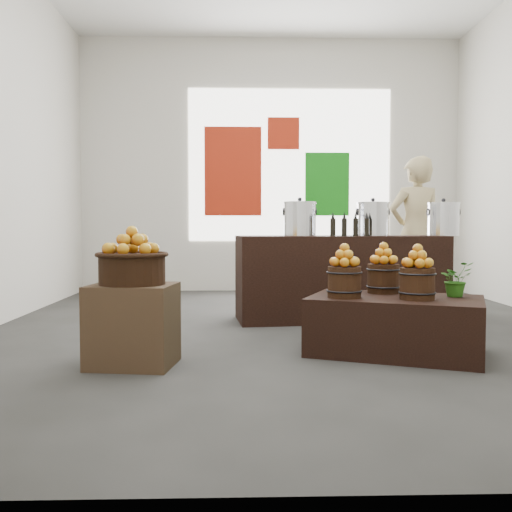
{
  "coord_description": "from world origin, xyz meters",
  "views": [
    {
      "loc": [
        -0.5,
        -5.62,
        1.03
      ],
      "look_at": [
        -0.35,
        -0.4,
        0.76
      ],
      "focal_mm": 40.0,
      "sensor_mm": 36.0,
      "label": 1
    }
  ],
  "objects_px": {
    "counter": "(341,278)",
    "stock_pot_center": "(373,220)",
    "stock_pot_right": "(443,220)",
    "shopper": "(415,233)",
    "stock_pot_left": "(300,220)",
    "crate": "(133,325)",
    "wicker_basket": "(132,269)",
    "display_table": "(395,325)"
  },
  "relations": [
    {
      "from": "crate",
      "to": "stock_pot_right",
      "type": "relative_size",
      "value": 1.73
    },
    {
      "from": "shopper",
      "to": "stock_pot_right",
      "type": "bearing_deg",
      "value": 88.48
    },
    {
      "from": "crate",
      "to": "stock_pot_right",
      "type": "xyz_separation_m",
      "value": [
        3.08,
        2.15,
        0.8
      ]
    },
    {
      "from": "wicker_basket",
      "to": "shopper",
      "type": "bearing_deg",
      "value": 43.7
    },
    {
      "from": "wicker_basket",
      "to": "stock_pot_left",
      "type": "relative_size",
      "value": 1.38
    },
    {
      "from": "stock_pot_left",
      "to": "display_table",
      "type": "bearing_deg",
      "value": -69.95
    },
    {
      "from": "display_table",
      "to": "stock_pot_center",
      "type": "bearing_deg",
      "value": 105.14
    },
    {
      "from": "display_table",
      "to": "shopper",
      "type": "height_order",
      "value": "shopper"
    },
    {
      "from": "crate",
      "to": "display_table",
      "type": "relative_size",
      "value": 0.45
    },
    {
      "from": "counter",
      "to": "stock_pot_right",
      "type": "xyz_separation_m",
      "value": [
        1.18,
        0.12,
        0.64
      ]
    },
    {
      "from": "crate",
      "to": "wicker_basket",
      "type": "bearing_deg",
      "value": 0.0
    },
    {
      "from": "display_table",
      "to": "shopper",
      "type": "bearing_deg",
      "value": 91.82
    },
    {
      "from": "counter",
      "to": "stock_pot_right",
      "type": "height_order",
      "value": "stock_pot_right"
    },
    {
      "from": "stock_pot_right",
      "to": "shopper",
      "type": "distance_m",
      "value": 0.72
    },
    {
      "from": "counter",
      "to": "shopper",
      "type": "relative_size",
      "value": 1.2
    },
    {
      "from": "stock_pot_left",
      "to": "shopper",
      "type": "xyz_separation_m",
      "value": [
        1.54,
        0.87,
        -0.15
      ]
    },
    {
      "from": "crate",
      "to": "stock_pot_left",
      "type": "bearing_deg",
      "value": 53.96
    },
    {
      "from": "stock_pot_left",
      "to": "shopper",
      "type": "distance_m",
      "value": 1.77
    },
    {
      "from": "counter",
      "to": "stock_pot_center",
      "type": "distance_m",
      "value": 0.73
    },
    {
      "from": "display_table",
      "to": "counter",
      "type": "xyz_separation_m",
      "value": [
        -0.14,
        1.7,
        0.23
      ]
    },
    {
      "from": "stock_pot_left",
      "to": "crate",
      "type": "bearing_deg",
      "value": -126.04
    },
    {
      "from": "display_table",
      "to": "shopper",
      "type": "distance_m",
      "value": 2.78
    },
    {
      "from": "stock_pot_left",
      "to": "stock_pot_right",
      "type": "height_order",
      "value": "same"
    },
    {
      "from": "display_table",
      "to": "counter",
      "type": "relative_size",
      "value": 0.59
    },
    {
      "from": "crate",
      "to": "counter",
      "type": "height_order",
      "value": "counter"
    },
    {
      "from": "stock_pot_center",
      "to": "crate",
      "type": "bearing_deg",
      "value": -137.55
    },
    {
      "from": "wicker_basket",
      "to": "counter",
      "type": "xyz_separation_m",
      "value": [
        1.9,
        2.03,
        -0.25
      ]
    },
    {
      "from": "stock_pot_left",
      "to": "shopper",
      "type": "relative_size",
      "value": 0.18
    },
    {
      "from": "stock_pot_left",
      "to": "stock_pot_right",
      "type": "distance_m",
      "value": 1.65
    },
    {
      "from": "crate",
      "to": "shopper",
      "type": "height_order",
      "value": "shopper"
    },
    {
      "from": "stock_pot_center",
      "to": "counter",
      "type": "bearing_deg",
      "value": -174.04
    },
    {
      "from": "wicker_basket",
      "to": "shopper",
      "type": "relative_size",
      "value": 0.26
    },
    {
      "from": "stock_pot_right",
      "to": "stock_pot_center",
      "type": "bearing_deg",
      "value": -174.04
    },
    {
      "from": "stock_pot_center",
      "to": "stock_pot_right",
      "type": "distance_m",
      "value": 0.82
    },
    {
      "from": "crate",
      "to": "shopper",
      "type": "distance_m",
      "value": 4.17
    },
    {
      "from": "counter",
      "to": "stock_pot_right",
      "type": "relative_size",
      "value": 6.47
    },
    {
      "from": "counter",
      "to": "stock_pot_center",
      "type": "bearing_deg",
      "value": 0.0
    },
    {
      "from": "counter",
      "to": "stock_pot_right",
      "type": "distance_m",
      "value": 1.34
    },
    {
      "from": "stock_pot_left",
      "to": "stock_pot_center",
      "type": "bearing_deg",
      "value": 5.96
    },
    {
      "from": "counter",
      "to": "stock_pot_left",
      "type": "distance_m",
      "value": 0.79
    },
    {
      "from": "stock_pot_right",
      "to": "shopper",
      "type": "bearing_deg",
      "value": 98.0
    },
    {
      "from": "crate",
      "to": "display_table",
      "type": "xyz_separation_m",
      "value": [
        2.05,
        0.33,
        -0.07
      ]
    }
  ]
}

